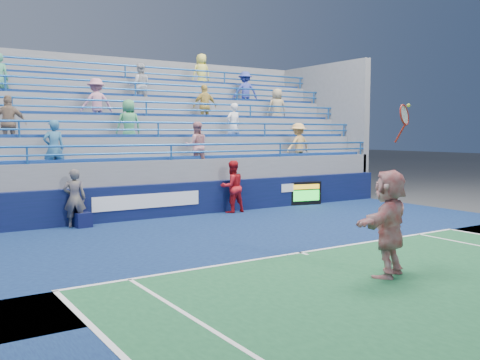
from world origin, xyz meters
TOP-DOWN VIEW (x-y plane):
  - ground at (0.00, 0.00)m, footprint 120.00×120.00m
  - sponsor_wall at (0.00, 6.50)m, footprint 18.00×0.32m
  - bleacher_stand at (0.01, 10.27)m, footprint 18.00×5.60m
  - serve_speed_board at (5.41, 6.29)m, footprint 1.29×0.39m
  - judge_chair at (-3.16, 6.07)m, footprint 0.48×0.48m
  - tennis_player at (0.16, -2.42)m, footprint 1.99×1.26m
  - line_judge at (-3.35, 6.13)m, footprint 0.72×0.59m
  - ball_girl at (2.03, 6.16)m, footprint 0.88×0.68m

SIDE VIEW (x-z plane):
  - ground at x=0.00m, z-range 0.00..0.00m
  - judge_chair at x=-3.16m, z-range -0.14..0.64m
  - serve_speed_board at x=5.41m, z-range 0.00..0.89m
  - sponsor_wall at x=0.00m, z-range 0.00..1.10m
  - line_judge at x=-3.35m, z-range 0.00..1.72m
  - ball_girl at x=2.03m, z-range 0.00..1.80m
  - tennis_player at x=0.16m, z-range -0.61..2.68m
  - bleacher_stand at x=0.01m, z-range -1.52..4.61m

